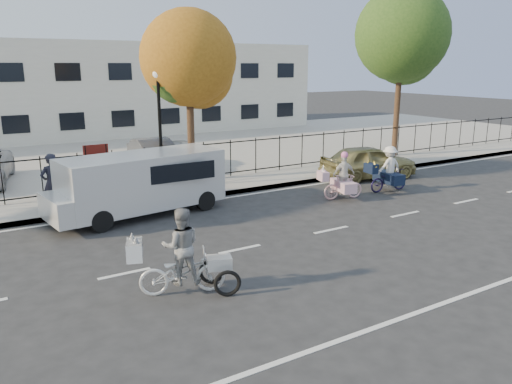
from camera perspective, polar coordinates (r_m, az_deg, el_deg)
ground at (r=12.89m, az=-1.84°, el=-6.57°), size 120.00×120.00×0.00m
road_markings at (r=12.89m, az=-1.84°, el=-6.55°), size 60.00×9.52×0.01m
curb at (r=17.24m, az=-10.07°, el=-1.10°), size 60.00×0.10×0.15m
sidewalk at (r=18.19m, az=-11.27°, el=-0.34°), size 60.00×2.20×0.15m
parking_lot at (r=26.57m, az=-17.89°, el=3.84°), size 60.00×15.60×0.15m
iron_fence at (r=19.03m, az=-12.53°, el=2.79°), size 58.00×0.06×1.50m
building at (r=36.04m, az=-22.07°, el=10.77°), size 34.00×10.00×6.00m
lamppost at (r=18.51m, az=-11.02°, el=9.48°), size 0.36×0.36×4.33m
street_sign at (r=18.06m, az=-17.77°, el=3.51°), size 0.85×0.06×1.80m
zebra_trike at (r=10.38m, az=-8.45°, el=-7.82°), size 2.13×1.37×1.84m
unicorn_bike at (r=17.72m, az=9.88°, el=1.17°), size 1.72×1.23×1.69m
bull_bike at (r=19.19m, az=14.89°, el=2.07°), size 1.85×1.27×1.70m
white_van at (r=15.92m, az=-13.11°, el=1.14°), size 5.65×2.51×1.93m
gold_sedan at (r=21.24m, az=12.74°, el=3.40°), size 4.29×2.24×1.39m
pedestrian at (r=16.47m, az=-22.30°, el=0.91°), size 0.78×0.64×1.86m
lot_car_c at (r=21.91m, az=-11.46°, el=4.15°), size 1.62×4.18×1.36m
lot_car_d at (r=22.50m, az=-8.50°, el=4.34°), size 1.81×3.66×1.20m
tree_mid at (r=19.63m, az=-7.39°, el=14.42°), size 3.65×3.64×6.67m
tree_east at (r=26.15m, az=16.44°, el=16.38°), size 4.50×4.50×8.26m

